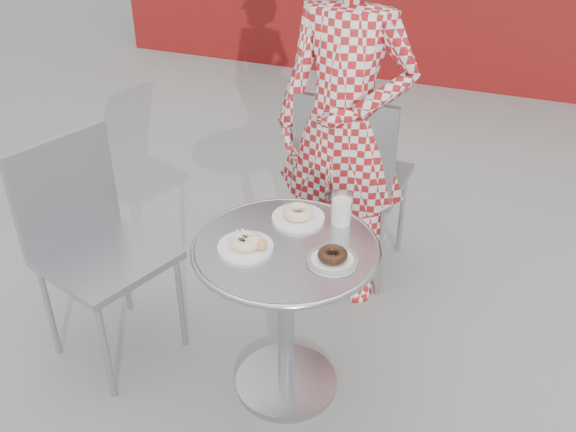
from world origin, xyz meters
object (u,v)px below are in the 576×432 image
(chair_left, at_px, (111,294))
(plate_near, at_px, (246,244))
(plate_far, at_px, (298,215))
(milk_cup, at_px, (341,210))
(plate_checker, at_px, (333,258))
(chair_far, at_px, (353,214))
(bistro_table, at_px, (286,283))
(seated_person, at_px, (344,126))

(chair_left, distance_m, plate_near, 0.74)
(plate_far, bearing_deg, milk_cup, 10.62)
(plate_checker, height_order, milk_cup, milk_cup)
(plate_checker, bearing_deg, chair_far, 101.06)
(bistro_table, xyz_separation_m, plate_far, (-0.02, 0.18, 0.18))
(chair_far, xyz_separation_m, plate_near, (-0.12, -0.94, 0.39))
(chair_left, height_order, plate_checker, chair_left)
(bistro_table, distance_m, chair_far, 0.90)
(seated_person, bearing_deg, bistro_table, -85.00)
(bistro_table, bearing_deg, milk_cup, 56.92)
(chair_left, bearing_deg, bistro_table, -67.12)
(chair_far, distance_m, plate_checker, 1.00)
(bistro_table, bearing_deg, chair_left, -175.36)
(plate_checker, bearing_deg, plate_far, 133.76)
(chair_far, bearing_deg, chair_left, 53.53)
(chair_far, relative_size, plate_near, 4.95)
(chair_left, bearing_deg, seated_person, -25.01)
(seated_person, bearing_deg, plate_near, -93.85)
(chair_left, height_order, milk_cup, chair_left)
(plate_far, bearing_deg, seated_person, 89.44)
(bistro_table, distance_m, plate_near, 0.23)
(milk_cup, bearing_deg, plate_far, -169.38)
(plate_far, distance_m, milk_cup, 0.16)
(plate_near, height_order, milk_cup, milk_cup)
(bistro_table, bearing_deg, plate_far, 96.70)
(bistro_table, height_order, seated_person, seated_person)
(chair_far, height_order, plate_checker, chair_far)
(bistro_table, bearing_deg, chair_far, 89.94)
(seated_person, xyz_separation_m, milk_cup, (0.15, -0.50, -0.10))
(plate_far, distance_m, plate_checker, 0.29)
(chair_left, xyz_separation_m, plate_near, (0.62, -0.01, 0.40))
(plate_checker, xyz_separation_m, milk_cup, (-0.05, 0.24, 0.04))
(plate_checker, bearing_deg, bistro_table, 169.66)
(milk_cup, bearing_deg, plate_checker, -79.11)
(seated_person, xyz_separation_m, plate_checker, (0.19, -0.74, -0.14))
(chair_far, relative_size, plate_checker, 5.46)
(chair_left, relative_size, plate_checker, 5.27)
(plate_near, height_order, plate_checker, plate_near)
(bistro_table, distance_m, chair_left, 0.77)
(seated_person, xyz_separation_m, plate_far, (-0.01, -0.53, -0.14))
(plate_checker, bearing_deg, seated_person, 104.70)
(bistro_table, height_order, chair_far, chair_far)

